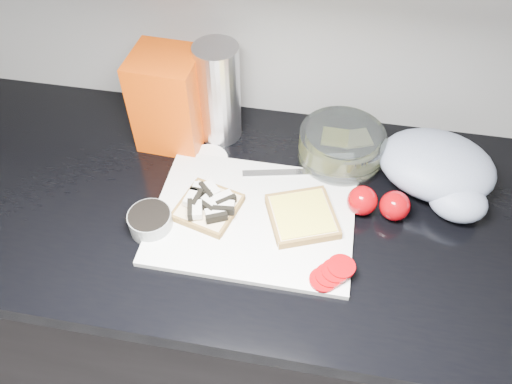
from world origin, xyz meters
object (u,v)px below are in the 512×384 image
glass_bowl (341,147)px  bread_bag (170,100)px  steel_canister (218,93)px  cutting_board (253,217)px

glass_bowl → bread_bag: bread_bag is taller
glass_bowl → bread_bag: 0.39m
bread_bag → steel_canister: 0.11m
bread_bag → steel_canister: size_ratio=0.95×
glass_bowl → bread_bag: (-0.38, 0.00, 0.07)m
cutting_board → glass_bowl: (0.16, 0.20, 0.03)m
glass_bowl → steel_canister: 0.29m
cutting_board → bread_bag: (-0.22, 0.21, 0.10)m
cutting_board → steel_canister: steel_canister is taller
cutting_board → bread_bag: size_ratio=1.82×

